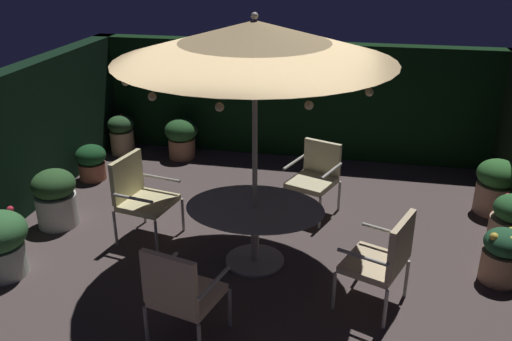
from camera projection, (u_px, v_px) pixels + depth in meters
ground_plane at (250, 267)px, 6.16m from camera, size 6.94×7.50×0.02m
hedge_backdrop_rear at (296, 100)px, 9.02m from camera, size 6.94×0.30×1.90m
patio_dining_table at (255, 220)px, 6.04m from camera, size 1.54×1.19×0.71m
patio_umbrella at (255, 41)px, 5.26m from camera, size 2.81×2.81×2.78m
patio_chair_north at (140, 193)px, 6.55m from camera, size 0.72×0.75×1.04m
patio_chair_northeast at (181, 291)px, 4.78m from camera, size 0.71×0.71×1.01m
patio_chair_east at (384, 257)px, 5.27m from camera, size 0.75×0.79×1.03m
patio_chair_southeast at (316, 174)px, 7.20m from camera, size 0.76×0.78×0.95m
potted_plant_right_far at (496, 185)px, 7.24m from camera, size 0.55×0.55×0.75m
potted_plant_back_center at (122, 133)px, 9.25m from camera, size 0.44×0.44×0.67m
potted_plant_left_near at (512, 220)px, 6.50m from camera, size 0.51×0.51×0.64m
potted_plant_right_near at (181, 137)px, 9.07m from camera, size 0.54×0.54×0.67m
potted_plant_back_right at (91, 161)px, 8.28m from camera, size 0.46×0.46×0.55m
potted_plant_front_corner at (55, 197)px, 6.91m from camera, size 0.54×0.54×0.76m
potted_plant_left_far at (502, 255)px, 5.78m from camera, size 0.43×0.43×0.62m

